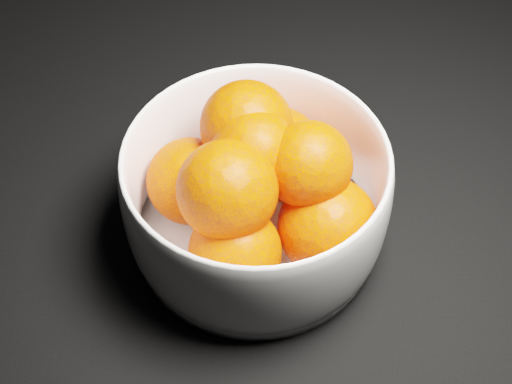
{
  "coord_description": "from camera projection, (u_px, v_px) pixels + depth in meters",
  "views": [
    {
      "loc": [
        -0.0,
        -0.57,
        0.44
      ],
      "look_at": [
        -0.01,
        -0.25,
        0.05
      ],
      "focal_mm": 50.0,
      "sensor_mm": 36.0,
      "label": 1
    }
  ],
  "objects": [
    {
      "name": "ground",
      "position": [
        267.0,
        30.0,
        0.71
      ],
      "size": [
        3.0,
        3.0,
        0.0
      ],
      "primitive_type": "cube",
      "color": "black",
      "rests_on": "ground"
    },
    {
      "name": "orange_pile",
      "position": [
        260.0,
        181.0,
        0.5
      ],
      "size": [
        0.17,
        0.16,
        0.11
      ],
      "color": "#F63C00",
      "rests_on": "bowl"
    },
    {
      "name": "bowl",
      "position": [
        256.0,
        196.0,
        0.51
      ],
      "size": [
        0.19,
        0.19,
        0.09
      ],
      "rotation": [
        0.0,
        0.0,
        0.3
      ],
      "color": "white",
      "rests_on": "ground"
    }
  ]
}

